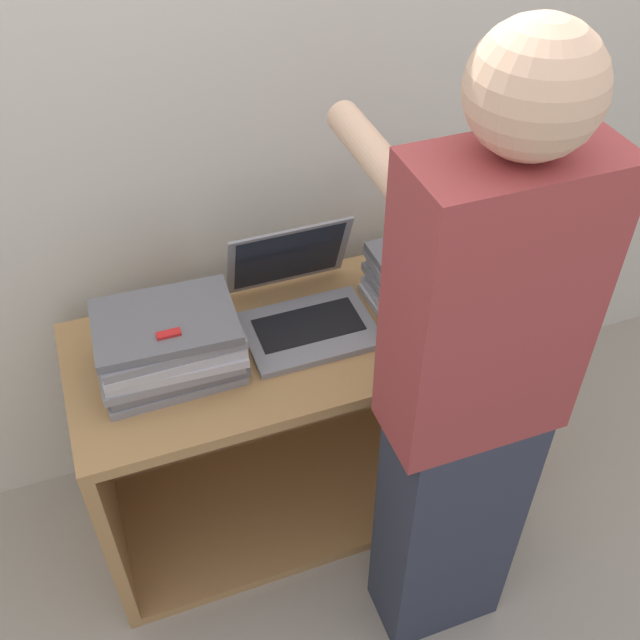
# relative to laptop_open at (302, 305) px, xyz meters

# --- Properties ---
(ground_plane) EXTENTS (12.00, 12.00, 0.00)m
(ground_plane) POSITION_rel_laptop_open_xyz_m (0.00, -0.34, -0.80)
(ground_plane) COLOR #9E9384
(wall_back) EXTENTS (8.00, 0.05, 2.40)m
(wall_back) POSITION_rel_laptop_open_xyz_m (0.00, 0.33, 0.40)
(wall_back) COLOR beige
(wall_back) RESTS_ON ground_plane
(cart) EXTENTS (1.34, 0.56, 0.75)m
(cart) POSITION_rel_laptop_open_xyz_m (0.00, 0.01, -0.43)
(cart) COLOR #A87A47
(cart) RESTS_ON ground_plane
(laptop_open) EXTENTS (0.36, 0.36, 0.26)m
(laptop_open) POSITION_rel_laptop_open_xyz_m (0.00, 0.00, 0.00)
(laptop_open) COLOR gray
(laptop_open) RESTS_ON cart
(laptop_stack_left) EXTENTS (0.38, 0.29, 0.17)m
(laptop_stack_left) POSITION_rel_laptop_open_xyz_m (-0.39, -0.06, 0.03)
(laptop_stack_left) COLOR gray
(laptop_stack_left) RESTS_ON cart
(laptop_stack_right) EXTENTS (0.38, 0.29, 0.17)m
(laptop_stack_right) POSITION_rel_laptop_open_xyz_m (0.39, -0.06, 0.03)
(laptop_stack_right) COLOR #B7B7BC
(laptop_stack_right) RESTS_ON cart
(person) EXTENTS (0.40, 0.54, 1.78)m
(person) POSITION_rel_laptop_open_xyz_m (0.21, -0.56, 0.10)
(person) COLOR #2D3342
(person) RESTS_ON ground_plane
(inventory_tag) EXTENTS (0.06, 0.02, 0.01)m
(inventory_tag) POSITION_rel_laptop_open_xyz_m (-0.39, -0.12, 0.12)
(inventory_tag) COLOR red
(inventory_tag) RESTS_ON laptop_stack_left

